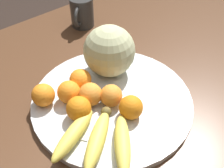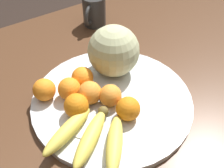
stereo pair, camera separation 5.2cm
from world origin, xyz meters
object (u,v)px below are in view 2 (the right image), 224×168
Objects in this scene: banana_bunch at (91,137)px; orange_top_small at (69,89)px; orange_side_extra at (90,93)px; produce_tag at (83,123)px; orange_front_right at (76,106)px; kitchen_table at (140,120)px; orange_back_left at (110,96)px; orange_back_right at (128,109)px; orange_front_left at (44,90)px; ceramic_mug at (94,11)px; orange_mid_center at (82,78)px; fruit_bowl at (112,100)px; melon at (113,51)px.

orange_top_small reaches higher than banana_bunch.
orange_side_extra is 0.08m from produce_tag.
produce_tag is at bearing -96.53° from orange_front_right.
orange_top_small and orange_side_extra have the same top height.
kitchen_table is 17.79× the size of produce_tag.
orange_top_small reaches higher than orange_back_left.
orange_top_small is at bearing -136.64° from banana_bunch.
produce_tag is (-0.10, 0.05, -0.03)m from orange_back_right.
banana_bunch is 0.06m from produce_tag.
orange_front_left is 0.42m from ceramic_mug.
orange_top_small is (-0.05, -0.02, 0.00)m from orange_mid_center.
melon is at bearing 53.41° from fruit_bowl.
orange_front_right is (-0.10, 0.00, 0.04)m from fruit_bowl.
melon reaches higher than produce_tag.
orange_side_extra is at bearing -50.34° from orange_top_small.
ceramic_mug is (0.29, 0.40, 0.04)m from produce_tag.
orange_front_left reaches higher than orange_back_left.
orange_back_right is 0.64× the size of produce_tag.
kitchen_table is at bearing -35.13° from fruit_bowl.
fruit_bowl is 6.94× the size of orange_front_right.
melon is 0.16m from orange_top_small.
orange_back_left is (0.09, -0.02, -0.00)m from orange_front_right.
banana_bunch is 2.28× the size of produce_tag.
fruit_bowl is 2.02× the size of banana_bunch.
melon is 0.14m from orange_back_left.
orange_mid_center reaches higher than produce_tag.
orange_side_extra is at bearing 10.45° from produce_tag.
orange_front_left is 0.99× the size of orange_top_small.
orange_mid_center is at bearing 114.26° from fruit_bowl.
banana_bunch is at bearing -144.21° from fruit_bowl.
banana_bunch is 3.56× the size of orange_front_left.
orange_front_left is (-0.21, 0.01, -0.04)m from melon.
melon is at bearing 26.27° from orange_front_right.
kitchen_table is 0.21m from melon.
produce_tag is at bearing -165.29° from fruit_bowl.
orange_mid_center is at bearing 25.65° from produce_tag.
orange_front_left and orange_mid_center have the same top height.
produce_tag is (-0.00, -0.03, -0.03)m from orange_front_right.
banana_bunch is at bearing -115.27° from orange_mid_center.
melon reaches higher than ceramic_mug.
orange_front_left is 0.12m from orange_side_extra.
orange_front_right is (0.04, -0.10, 0.00)m from orange_front_left.
banana_bunch is 3.49× the size of orange_side_extra.
fruit_bowl reaches higher than kitchen_table.
orange_back_left reaches higher than kitchen_table.
orange_side_extra is (-0.04, 0.04, 0.00)m from orange_back_left.
kitchen_table is 0.20m from produce_tag.
orange_mid_center is (0.10, -0.02, 0.00)m from orange_front_left.
orange_front_right is 1.03× the size of orange_mid_center.
kitchen_table is at bearing -30.70° from orange_side_extra.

